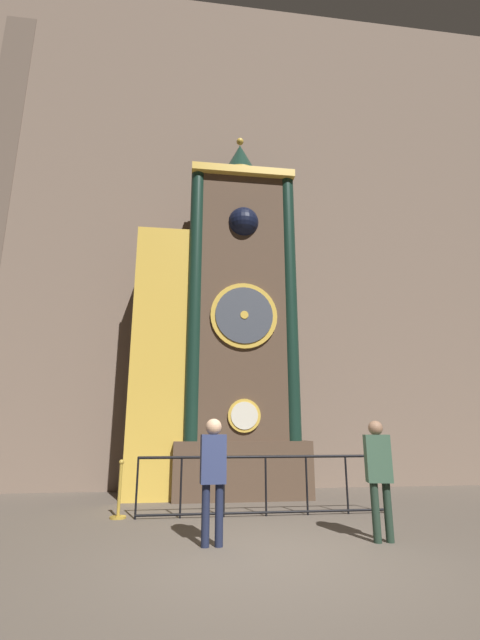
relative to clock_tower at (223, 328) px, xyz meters
The scene contains 7 objects.
ground_plane 6.26m from the clock_tower, 87.70° to the right, with size 28.00×28.00×0.00m, color brown.
cathedral_back_wall 4.18m from the clock_tower, 85.58° to the left, with size 24.00×0.32×15.77m.
clock_tower is the anchor object (origin of this frame).
railing_fence 4.10m from the clock_tower, 75.00° to the right, with size 4.59×0.05×1.03m.
visitor_near 5.16m from the clock_tower, 96.62° to the right, with size 0.35×0.24×1.63m.
visitor_far 5.53m from the clock_tower, 66.70° to the right, with size 0.38×0.29×1.61m.
stanchion_post 4.65m from the clock_tower, 132.62° to the right, with size 0.28×0.28×0.97m.
Camera 1 is at (-1.12, -5.47, 1.49)m, focal length 24.00 mm.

